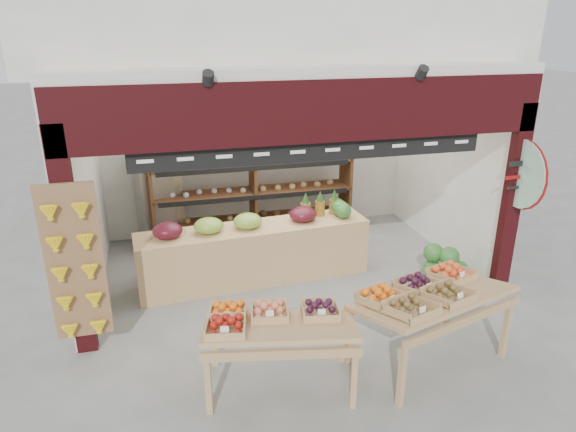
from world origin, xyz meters
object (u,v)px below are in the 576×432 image
(refrigerator, at_px, (159,198))
(mid_counter, at_px, (254,251))
(watermelon_pile, at_px, (446,271))
(cardboard_stack, at_px, (187,264))
(display_table_left, at_px, (269,322))
(back_shelving, at_px, (253,173))
(display_table_right, at_px, (426,295))

(refrigerator, distance_m, mid_counter, 2.17)
(refrigerator, distance_m, watermelon_pile, 4.74)
(refrigerator, height_order, watermelon_pile, refrigerator)
(mid_counter, distance_m, watermelon_pile, 2.81)
(cardboard_stack, xyz_separation_m, mid_counter, (0.96, -0.31, 0.23))
(cardboard_stack, relative_size, display_table_left, 0.61)
(back_shelving, relative_size, watermelon_pile, 4.33)
(back_shelving, distance_m, cardboard_stack, 1.97)
(mid_counter, distance_m, display_table_right, 2.81)
(back_shelving, relative_size, refrigerator, 2.07)
(back_shelving, relative_size, cardboard_stack, 3.36)
(refrigerator, bearing_deg, back_shelving, -25.80)
(cardboard_stack, distance_m, mid_counter, 1.03)
(back_shelving, xyz_separation_m, watermelon_pile, (2.38, -2.30, -1.02))
(refrigerator, distance_m, display_table_right, 4.91)
(cardboard_stack, height_order, display_table_left, display_table_left)
(display_table_right, bearing_deg, refrigerator, 123.41)
(mid_counter, relative_size, display_table_right, 1.80)
(cardboard_stack, relative_size, display_table_right, 0.54)
(back_shelving, xyz_separation_m, display_table_right, (1.14, -3.86, -0.39))
(back_shelving, distance_m, mid_counter, 1.68)
(display_table_left, xyz_separation_m, display_table_right, (1.72, -0.05, 0.09))
(back_shelving, height_order, refrigerator, back_shelving)
(display_table_right, height_order, watermelon_pile, display_table_right)
(display_table_left, bearing_deg, refrigerator, 103.63)
(refrigerator, distance_m, cardboard_stack, 1.56)
(refrigerator, relative_size, mid_counter, 0.48)
(back_shelving, bearing_deg, watermelon_pile, -44.00)
(mid_counter, bearing_deg, watermelon_pile, -17.25)
(back_shelving, xyz_separation_m, mid_counter, (-0.29, -1.47, -0.76))
(mid_counter, relative_size, display_table_left, 2.04)
(back_shelving, bearing_deg, refrigerator, 171.09)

